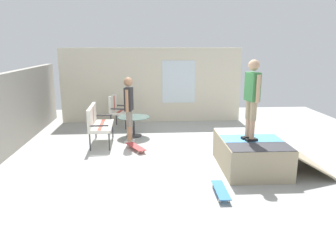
% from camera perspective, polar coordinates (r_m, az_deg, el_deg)
% --- Properties ---
extents(ground_plane, '(12.00, 12.00, 0.10)m').
position_cam_1_polar(ground_plane, '(7.65, 1.48, -5.89)').
color(ground_plane, '#A8A8A3').
extents(house_facade, '(0.23, 6.00, 2.46)m').
position_cam_1_polar(house_facade, '(11.04, -2.80, 7.14)').
color(house_facade, beige).
rests_on(house_facade, ground_plane).
extents(skate_ramp, '(1.81, 2.14, 0.65)m').
position_cam_1_polar(skate_ramp, '(7.16, 14.40, -4.57)').
color(skate_ramp, tan).
rests_on(skate_ramp, ground_plane).
extents(patio_bench, '(1.27, 0.59, 1.02)m').
position_cam_1_polar(patio_bench, '(8.70, -12.29, 0.82)').
color(patio_bench, '#38383D').
rests_on(patio_bench, ground_plane).
extents(patio_chair_near_house, '(0.73, 0.67, 1.02)m').
position_cam_1_polar(patio_chair_near_house, '(10.42, -8.90, 3.12)').
color(patio_chair_near_house, '#38383D').
rests_on(patio_chair_near_house, ground_plane).
extents(patio_table, '(0.90, 0.90, 0.57)m').
position_cam_1_polar(patio_table, '(9.33, -6.00, 0.62)').
color(patio_table, '#38383D').
rests_on(patio_table, ground_plane).
extents(person_watching, '(0.47, 0.29, 1.74)m').
position_cam_1_polar(person_watching, '(8.63, -6.85, 3.69)').
color(person_watching, silver).
rests_on(person_watching, ground_plane).
extents(person_skater, '(0.47, 0.30, 1.62)m').
position_cam_1_polar(person_skater, '(6.72, 14.46, 5.34)').
color(person_skater, black).
rests_on(person_skater, skate_ramp).
extents(skateboard_by_bench, '(0.80, 0.55, 0.10)m').
position_cam_1_polar(skateboard_by_bench, '(8.17, -5.66, -3.64)').
color(skateboard_by_bench, '#B23838').
rests_on(skateboard_by_bench, ground_plane).
extents(skateboard_spare, '(0.80, 0.21, 0.10)m').
position_cam_1_polar(skateboard_spare, '(5.89, 9.20, -11.01)').
color(skateboard_spare, '#3372B2').
rests_on(skateboard_spare, ground_plane).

